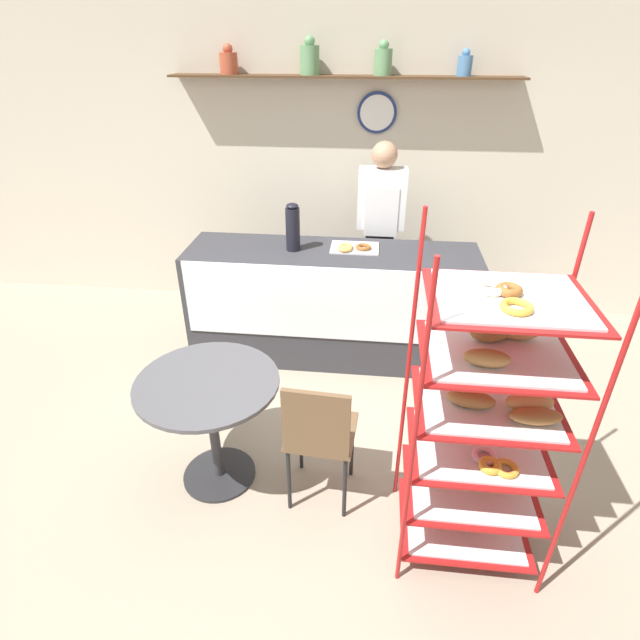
% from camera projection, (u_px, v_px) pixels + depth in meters
% --- Properties ---
extents(ground_plane, '(14.00, 14.00, 0.00)m').
position_uv_depth(ground_plane, '(312.00, 461.00, 3.29)').
color(ground_plane, gray).
extents(back_wall, '(10.00, 0.30, 2.70)m').
position_uv_depth(back_wall, '(342.00, 168.00, 4.63)').
color(back_wall, beige).
rests_on(back_wall, ground_plane).
extents(display_counter, '(2.34, 0.65, 0.96)m').
position_uv_depth(display_counter, '(331.00, 304.00, 4.18)').
color(display_counter, '#333338').
rests_on(display_counter, ground_plane).
extents(pastry_rack, '(0.72, 0.59, 1.79)m').
position_uv_depth(pastry_rack, '(480.00, 425.00, 2.40)').
color(pastry_rack, '#A51919').
rests_on(pastry_rack, ground_plane).
extents(person_worker, '(0.41, 0.23, 1.70)m').
position_uv_depth(person_worker, '(380.00, 231.00, 4.39)').
color(person_worker, '#282833').
rests_on(person_worker, ground_plane).
extents(cafe_table, '(0.82, 0.82, 0.75)m').
position_uv_depth(cafe_table, '(210.00, 405.00, 2.91)').
color(cafe_table, '#262628').
rests_on(cafe_table, ground_plane).
extents(cafe_chair, '(0.41, 0.41, 0.89)m').
position_uv_depth(cafe_chair, '(319.00, 432.00, 2.74)').
color(cafe_chair, black).
rests_on(cafe_chair, ground_plane).
extents(coffee_carafe, '(0.11, 0.11, 0.38)m').
position_uv_depth(coffee_carafe, '(293.00, 227.00, 3.88)').
color(coffee_carafe, black).
rests_on(coffee_carafe, display_counter).
extents(donut_tray_counter, '(0.38, 0.28, 0.04)m').
position_uv_depth(donut_tray_counter, '(353.00, 248.00, 3.97)').
color(donut_tray_counter, silver).
rests_on(donut_tray_counter, display_counter).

